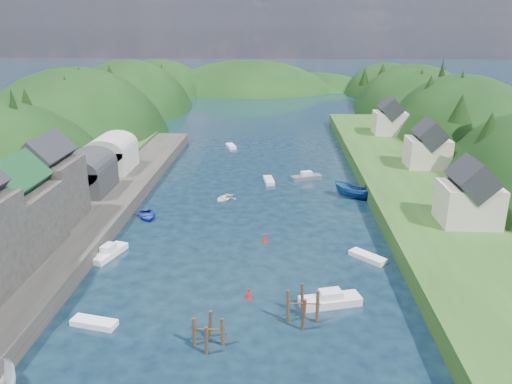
# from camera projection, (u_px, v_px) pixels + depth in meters

# --- Properties ---
(ground) EXTENTS (600.00, 600.00, 0.00)m
(ground) POSITION_uv_depth(u_px,v_px,m) (262.00, 174.00, 91.77)
(ground) COLOR black
(ground) RESTS_ON ground
(hillside_left) EXTENTS (44.00, 245.56, 52.00)m
(hillside_left) POSITION_uv_depth(u_px,v_px,m) (79.00, 173.00, 120.00)
(hillside_left) COLOR black
(hillside_left) RESTS_ON ground
(hillside_right) EXTENTS (36.00, 245.56, 48.00)m
(hillside_right) POSITION_uv_depth(u_px,v_px,m) (459.00, 176.00, 115.79)
(hillside_right) COLOR black
(hillside_right) RESTS_ON ground
(far_hills) EXTENTS (103.00, 68.00, 44.00)m
(far_hills) POSITION_uv_depth(u_px,v_px,m) (275.00, 114.00, 212.40)
(far_hills) COLOR black
(far_hills) RESTS_ON ground
(hill_trees) EXTENTS (91.57, 150.92, 12.65)m
(hill_trees) POSITION_uv_depth(u_px,v_px,m) (265.00, 101.00, 102.63)
(hill_trees) COLOR black
(hill_trees) RESTS_ON ground
(quay_left) EXTENTS (12.00, 110.00, 2.00)m
(quay_left) POSITION_uv_depth(u_px,v_px,m) (67.00, 231.00, 64.17)
(quay_left) COLOR #2D2B28
(quay_left) RESTS_ON ground
(terrace_left_grass) EXTENTS (12.00, 110.00, 2.50)m
(terrace_left_grass) POSITION_uv_depth(u_px,v_px,m) (14.00, 228.00, 64.40)
(terrace_left_grass) COLOR #234719
(terrace_left_grass) RESTS_ON ground
(boat_sheds) EXTENTS (7.00, 21.00, 7.50)m
(boat_sheds) POSITION_uv_depth(u_px,v_px,m) (99.00, 160.00, 80.83)
(boat_sheds) COLOR #2D2D30
(boat_sheds) RESTS_ON quay_left
(terrace_right) EXTENTS (16.00, 120.00, 2.40)m
(terrace_right) POSITION_uv_depth(u_px,v_px,m) (413.00, 187.00, 80.82)
(terrace_right) COLOR #234719
(terrace_right) RESTS_ON ground
(right_bank_cottages) EXTENTS (9.00, 59.24, 8.41)m
(right_bank_cottages) POSITION_uv_depth(u_px,v_px,m) (421.00, 147.00, 87.05)
(right_bank_cottages) COLOR beige
(right_bank_cottages) RESTS_ON terrace_right
(piling_cluster_near) EXTENTS (2.94, 2.77, 3.25)m
(piling_cluster_near) POSITION_uv_depth(u_px,v_px,m) (208.00, 335.00, 42.88)
(piling_cluster_near) COLOR #382314
(piling_cluster_near) RESTS_ON ground
(piling_cluster_far) EXTENTS (3.25, 3.03, 3.81)m
(piling_cluster_far) POSITION_uv_depth(u_px,v_px,m) (303.00, 309.00, 46.17)
(piling_cluster_far) COLOR #382314
(piling_cluster_far) RESTS_ON ground
(channel_buoy_near) EXTENTS (0.70, 0.70, 1.10)m
(channel_buoy_near) POSITION_uv_depth(u_px,v_px,m) (249.00, 294.00, 50.45)
(channel_buoy_near) COLOR #AE0D0F
(channel_buoy_near) RESTS_ON ground
(channel_buoy_far) EXTENTS (0.70, 0.70, 1.10)m
(channel_buoy_far) POSITION_uv_depth(u_px,v_px,m) (265.00, 238.00, 63.32)
(channel_buoy_far) COLOR #AE0D0F
(channel_buoy_far) RESTS_ON ground
(moored_boats) EXTENTS (37.39, 84.51, 2.46)m
(moored_boats) POSITION_uv_depth(u_px,v_px,m) (247.00, 237.00, 63.15)
(moored_boats) COLOR white
(moored_boats) RESTS_ON ground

